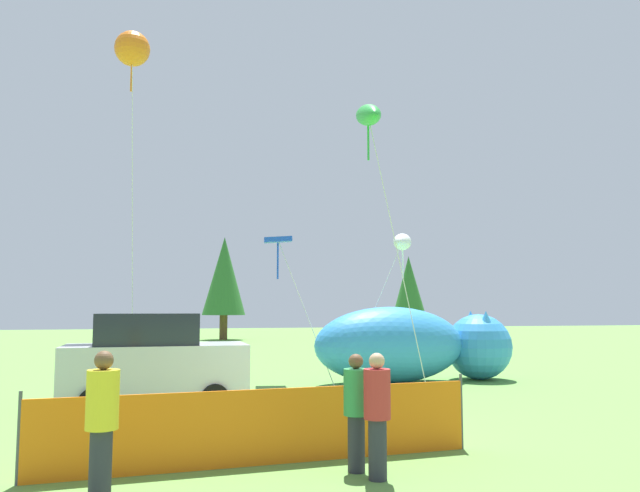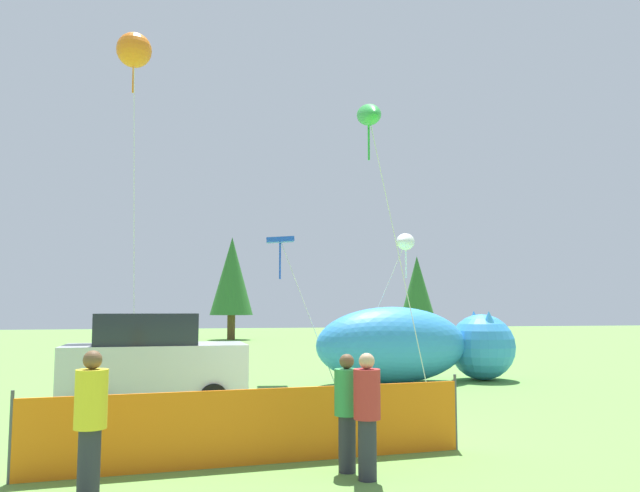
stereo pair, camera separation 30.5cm
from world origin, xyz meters
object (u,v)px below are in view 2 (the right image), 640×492
object	(u,v)px
inflatable_cat	(414,347)
kite_white_ghost	(405,242)
spectator_in_red_shirt	(367,410)
kite_blue_box	(281,242)
spectator_in_green_shirt	(91,418)
parked_car	(154,362)
folding_chair	(386,409)
spectator_in_black_shirt	(347,407)
kite_orange_flower	(134,51)
kite_green_fish	(369,116)

from	to	relation	value
inflatable_cat	kite_white_ghost	xyz separation A→B (m)	(0.52, 2.07, 3.59)
spectator_in_red_shirt	kite_blue_box	world-z (taller)	kite_blue_box
spectator_in_red_shirt	kite_blue_box	distance (m)	12.30
inflatable_cat	spectator_in_green_shirt	bearing A→B (deg)	-133.29
parked_car	kite_white_ghost	xyz separation A→B (m)	(8.35, 5.48, 3.61)
folding_chair	spectator_in_black_shirt	world-z (taller)	spectator_in_black_shirt
spectator_in_red_shirt	kite_orange_flower	bearing A→B (deg)	112.34
inflatable_cat	kite_green_fish	distance (m)	7.42
kite_orange_flower	spectator_in_green_shirt	bearing A→B (deg)	-87.02
parked_car	kite_blue_box	size ratio (longest dim) A/B	0.90
kite_white_ghost	kite_orange_flower	xyz separation A→B (m)	(-9.29, -2.38, 5.27)
spectator_in_green_shirt	folding_chair	bearing A→B (deg)	29.94
kite_blue_box	kite_green_fish	bearing A→B (deg)	-63.09
spectator_in_black_shirt	spectator_in_green_shirt	size ratio (longest dim) A/B	0.92
folding_chair	spectator_in_red_shirt	world-z (taller)	spectator_in_red_shirt
spectator_in_red_shirt	kite_white_ghost	world-z (taller)	kite_white_ghost
inflatable_cat	spectator_in_black_shirt	bearing A→B (deg)	-121.10
spectator_in_green_shirt	kite_orange_flower	xyz separation A→B (m)	(-0.54, 10.30, 8.96)
spectator_in_green_shirt	inflatable_cat	bearing A→B (deg)	52.14
kite_blue_box	parked_car	bearing A→B (deg)	-128.30
spectator_in_red_shirt	inflatable_cat	bearing A→B (deg)	66.11
inflatable_cat	kite_white_ghost	world-z (taller)	kite_white_ghost
spectator_in_black_shirt	inflatable_cat	bearing A→B (deg)	64.33
parked_car	inflatable_cat	size ratio (longest dim) A/B	0.62
inflatable_cat	folding_chair	bearing A→B (deg)	-119.44
spectator_in_red_shirt	spectator_in_black_shirt	size ratio (longest dim) A/B	1.03
spectator_in_red_shirt	parked_car	bearing A→B (deg)	114.63
kite_white_ghost	kite_blue_box	bearing A→B (deg)	-170.87
kite_white_ghost	kite_blue_box	size ratio (longest dim) A/B	1.09
kite_white_ghost	spectator_in_red_shirt	bearing A→B (deg)	-112.34
folding_chair	spectator_in_black_shirt	size ratio (longest dim) A/B	0.52
folding_chair	spectator_in_green_shirt	bearing A→B (deg)	137.52
inflatable_cat	spectator_in_red_shirt	xyz separation A→B (m)	(-4.62, -10.42, -0.16)
spectator_in_red_shirt	kite_white_ghost	bearing A→B (deg)	67.66
spectator_in_red_shirt	kite_orange_flower	distance (m)	14.18
folding_chair	spectator_in_red_shirt	xyz separation A→B (m)	(-1.11, -2.55, 0.42)
folding_chair	kite_orange_flower	xyz separation A→B (m)	(-5.27, 7.57, 9.43)
folding_chair	kite_blue_box	distance (m)	10.05
folding_chair	spectator_in_green_shirt	world-z (taller)	spectator_in_green_shirt
spectator_in_black_shirt	kite_blue_box	distance (m)	11.87
kite_white_ghost	kite_orange_flower	world-z (taller)	kite_orange_flower
parked_car	spectator_in_red_shirt	xyz separation A→B (m)	(3.22, -7.02, -0.14)
parked_car	kite_orange_flower	xyz separation A→B (m)	(-0.94, 3.10, 8.88)
inflatable_cat	spectator_in_black_shirt	distance (m)	11.05
spectator_in_red_shirt	kite_white_ghost	distance (m)	14.02
kite_blue_box	inflatable_cat	bearing A→B (deg)	-17.98
kite_orange_flower	folding_chair	bearing A→B (deg)	-55.17
spectator_in_black_shirt	spectator_in_green_shirt	xyz separation A→B (m)	(-3.46, -0.64, 0.08)
parked_car	spectator_in_green_shirt	size ratio (longest dim) A/B	2.33
folding_chair	kite_white_ghost	distance (m)	11.51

